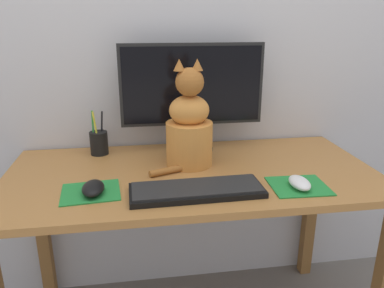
% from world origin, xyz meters
% --- Properties ---
extents(wall_back, '(7.00, 0.04, 2.50)m').
position_xyz_m(wall_back, '(0.00, 0.35, 1.25)').
color(wall_back, silver).
rests_on(wall_back, ground_plane).
extents(desk, '(1.31, 0.63, 0.70)m').
position_xyz_m(desk, '(0.00, 0.00, 0.60)').
color(desk, '#A87038').
rests_on(desk, ground_plane).
extents(monitor, '(0.56, 0.17, 0.43)m').
position_xyz_m(monitor, '(0.03, 0.22, 0.95)').
color(monitor, black).
rests_on(monitor, desk).
extents(keyboard, '(0.42, 0.16, 0.02)m').
position_xyz_m(keyboard, '(-0.01, -0.18, 0.71)').
color(keyboard, black).
rests_on(keyboard, desk).
extents(mousepad_left, '(0.19, 0.17, 0.00)m').
position_xyz_m(mousepad_left, '(-0.34, -0.13, 0.70)').
color(mousepad_left, '#238438').
rests_on(mousepad_left, desk).
extents(mousepad_right, '(0.19, 0.17, 0.00)m').
position_xyz_m(mousepad_right, '(0.32, -0.18, 0.70)').
color(mousepad_right, '#238438').
rests_on(mousepad_right, desk).
extents(computer_mouse_left, '(0.07, 0.11, 0.03)m').
position_xyz_m(computer_mouse_left, '(-0.33, -0.14, 0.72)').
color(computer_mouse_left, black).
rests_on(computer_mouse_left, mousepad_left).
extents(computer_mouse_right, '(0.06, 0.11, 0.03)m').
position_xyz_m(computer_mouse_right, '(0.32, -0.19, 0.72)').
color(computer_mouse_right, white).
rests_on(computer_mouse_right, mousepad_right).
extents(cat, '(0.24, 0.21, 0.39)m').
position_xyz_m(cat, '(-0.01, 0.07, 0.85)').
color(cat, '#D6893D').
rests_on(cat, desk).
extents(pen_cup, '(0.07, 0.07, 0.18)m').
position_xyz_m(pen_cup, '(-0.34, 0.23, 0.75)').
color(pen_cup, black).
rests_on(pen_cup, desk).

